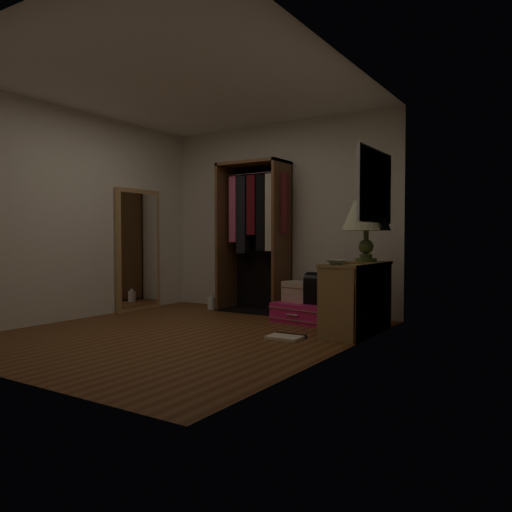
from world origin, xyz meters
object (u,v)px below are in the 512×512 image
black_bag (321,288)px  floor_mirror (138,250)px  console_bookshelf (358,296)px  open_wardrobe (256,224)px  white_jug (212,303)px  table_lamp (366,217)px  pink_suitcase (306,312)px  train_case (299,291)px

black_bag → floor_mirror: bearing=-169.4°
floor_mirror → console_bookshelf: bearing=0.8°
open_wardrobe → white_jug: open_wardrobe is taller
open_wardrobe → black_bag: open_wardrobe is taller
table_lamp → floor_mirror: bearing=-175.3°
white_jug → floor_mirror: bearing=-144.2°
open_wardrobe → pink_suitcase: size_ratio=2.47×
table_lamp → open_wardrobe: bearing=164.0°
train_case → white_jug: train_case is taller
console_bookshelf → train_case: size_ratio=2.66×
train_case → white_jug: size_ratio=2.10×
floor_mirror → train_case: size_ratio=4.04×
pink_suitcase → train_case: 0.29m
open_wardrobe → train_case: bearing=-22.4°
console_bookshelf → pink_suitcase: (-0.77, 0.31, -0.28)m
pink_suitcase → white_jug: size_ratio=4.14×
white_jug → train_case: bearing=-6.8°
floor_mirror → train_case: bearing=10.3°
floor_mirror → white_jug: (0.83, 0.60, -0.77)m
black_bag → white_jug: size_ratio=1.89×
black_bag → console_bookshelf: bearing=-25.2°
table_lamp → train_case: bearing=170.3°
black_bag → table_lamp: size_ratio=0.55×
pink_suitcase → white_jug: 1.65m
table_lamp → white_jug: 2.69m
table_lamp → white_jug: size_ratio=3.46×
open_wardrobe → white_jug: 1.31m
open_wardrobe → train_case: open_wardrobe is taller
pink_suitcase → black_bag: size_ratio=2.19×
console_bookshelf → black_bag: size_ratio=2.96×
black_bag → open_wardrobe: bearing=163.5°
console_bookshelf → white_jug: bearing=166.9°
console_bookshelf → pink_suitcase: bearing=158.3°
train_case → white_jug: (-1.49, 0.18, -0.27)m
table_lamp → pink_suitcase: bearing=173.7°
floor_mirror → black_bag: bearing=7.6°
open_wardrobe → pink_suitcase: (0.98, -0.42, -1.09)m
white_jug → pink_suitcase: bearing=-8.7°
black_bag → white_jug: bearing=175.3°
console_bookshelf → open_wardrobe: size_ratio=0.55×
floor_mirror → pink_suitcase: floor_mirror is taller
pink_suitcase → train_case: size_ratio=1.97×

